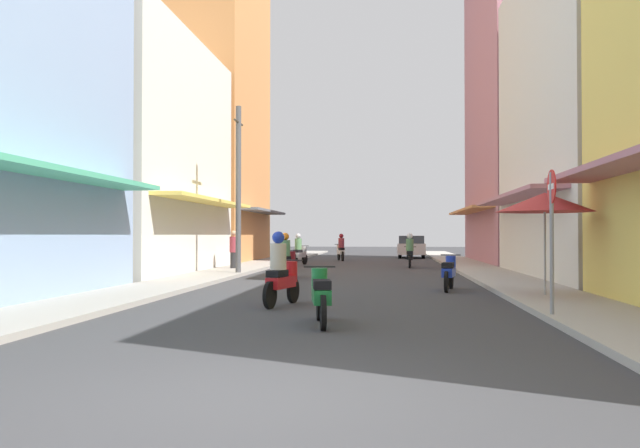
# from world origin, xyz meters

# --- Properties ---
(ground_plane) EXTENTS (112.40, 112.40, 0.00)m
(ground_plane) POSITION_xyz_m (0.00, 21.55, 0.00)
(ground_plane) COLOR #38383A
(sidewalk_left) EXTENTS (2.08, 59.09, 0.12)m
(sidewalk_left) POSITION_xyz_m (-5.02, 21.55, 0.06)
(sidewalk_left) COLOR #9E9991
(sidewalk_left) RESTS_ON ground
(sidewalk_right) EXTENTS (2.08, 59.09, 0.12)m
(sidewalk_right) POSITION_xyz_m (5.02, 21.55, 0.06)
(sidewalk_right) COLOR #ADA89E
(sidewalk_right) RESTS_ON ground
(building_left_mid) EXTENTS (7.05, 11.18, 9.14)m
(building_left_mid) POSITION_xyz_m (-9.06, 18.72, 4.57)
(building_left_mid) COLOR silver
(building_left_mid) RESTS_ON ground
(building_left_far) EXTENTS (7.05, 9.50, 16.87)m
(building_left_far) POSITION_xyz_m (-9.06, 29.71, 8.43)
(building_left_far) COLOR #D88C4C
(building_left_far) RESTS_ON ground
(building_right_mid) EXTENTS (7.05, 11.87, 11.35)m
(building_right_mid) POSITION_xyz_m (9.06, 17.32, 5.67)
(building_right_mid) COLOR silver
(building_right_mid) RESTS_ON ground
(building_right_far) EXTENTS (7.05, 12.51, 16.96)m
(building_right_far) POSITION_xyz_m (9.06, 29.87, 8.47)
(building_right_far) COLOR #B7727F
(building_right_far) RESTS_ON ground
(motorbike_silver) EXTENTS (0.69, 1.76, 1.58)m
(motorbike_silver) POSITION_xyz_m (-3.14, 26.66, 0.70)
(motorbike_silver) COLOR black
(motorbike_silver) RESTS_ON ground
(motorbike_blue) EXTENTS (0.61, 1.79, 0.96)m
(motorbike_blue) POSITION_xyz_m (2.92, 12.19, 0.50)
(motorbike_blue) COLOR black
(motorbike_blue) RESTS_ON ground
(motorbike_red) EXTENTS (0.66, 1.78, 1.58)m
(motorbike_red) POSITION_xyz_m (-0.97, 7.93, 0.70)
(motorbike_red) COLOR black
(motorbike_red) RESTS_ON ground
(motorbike_white) EXTENTS (0.67, 1.77, 1.58)m
(motorbike_white) POSITION_xyz_m (-1.49, 32.25, 0.70)
(motorbike_white) COLOR black
(motorbike_white) RESTS_ON ground
(motorbike_black) EXTENTS (0.55, 1.81, 1.58)m
(motorbike_black) POSITION_xyz_m (2.26, 24.56, 0.70)
(motorbike_black) COLOR black
(motorbike_black) RESTS_ON ground
(motorbike_green) EXTENTS (0.58, 1.80, 0.96)m
(motorbike_green) POSITION_xyz_m (0.16, 5.12, 0.50)
(motorbike_green) COLOR black
(motorbike_green) RESTS_ON ground
(motorbike_maroon) EXTENTS (0.58, 1.80, 1.58)m
(motorbike_maroon) POSITION_xyz_m (-2.22, 16.64, 0.70)
(motorbike_maroon) COLOR black
(motorbike_maroon) RESTS_ON ground
(parked_car) EXTENTS (1.89, 4.16, 1.45)m
(parked_car) POSITION_xyz_m (2.77, 37.47, 0.74)
(parked_car) COLOR silver
(parked_car) RESTS_ON ground
(pedestrian_foreground) EXTENTS (0.34, 0.34, 1.69)m
(pedestrian_foreground) POSITION_xyz_m (-5.13, 20.97, 0.85)
(pedestrian_foreground) COLOR #262628
(pedestrian_foreground) RESTS_ON ground
(vendor_umbrella) EXTENTS (2.23, 2.23, 2.49)m
(vendor_umbrella) POSITION_xyz_m (4.90, 9.87, 2.26)
(vendor_umbrella) COLOR #99999E
(vendor_umbrella) RESTS_ON ground
(utility_pole) EXTENTS (0.20, 1.20, 6.27)m
(utility_pole) POSITION_xyz_m (-4.23, 17.93, 3.21)
(utility_pole) COLOR #4C4C4F
(utility_pole) RESTS_ON ground
(street_sign_no_entry) EXTENTS (0.07, 0.60, 2.65)m
(street_sign_no_entry) POSITION_xyz_m (4.13, 6.02, 1.72)
(street_sign_no_entry) COLOR gray
(street_sign_no_entry) RESTS_ON ground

